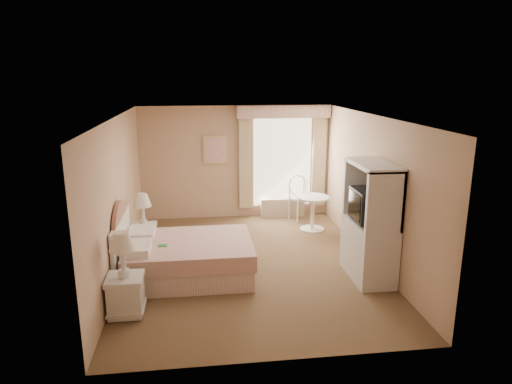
{
  "coord_description": "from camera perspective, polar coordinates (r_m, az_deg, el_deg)",
  "views": [
    {
      "loc": [
        -0.82,
        -7.21,
        3.14
      ],
      "look_at": [
        0.14,
        0.3,
        1.19
      ],
      "focal_mm": 32.0,
      "sensor_mm": 36.0,
      "label": 1
    }
  ],
  "objects": [
    {
      "name": "window",
      "position": [
        10.2,
        3.38,
        4.25
      ],
      "size": [
        2.05,
        0.22,
        2.51
      ],
      "color": "white",
      "rests_on": "room"
    },
    {
      "name": "armoire",
      "position": [
        7.38,
        14.05,
        -4.74
      ],
      "size": [
        0.56,
        1.12,
        1.86
      ],
      "color": "white",
      "rests_on": "room"
    },
    {
      "name": "framed_art",
      "position": [
        10.05,
        -5.13,
        5.28
      ],
      "size": [
        0.52,
        0.04,
        0.62
      ],
      "color": "#D1B481",
      "rests_on": "room"
    },
    {
      "name": "nightstand_far",
      "position": [
        8.52,
        -13.83,
        -4.7
      ],
      "size": [
        0.45,
        0.45,
        1.08
      ],
      "color": "white",
      "rests_on": "room"
    },
    {
      "name": "round_table",
      "position": [
        9.49,
        7.1,
        -1.96
      ],
      "size": [
        0.68,
        0.68,
        0.72
      ],
      "color": "silver",
      "rests_on": "room"
    },
    {
      "name": "nightstand_near",
      "position": [
        6.42,
        -16.05,
        -11.09
      ],
      "size": [
        0.48,
        0.48,
        1.15
      ],
      "color": "white",
      "rests_on": "room"
    },
    {
      "name": "room",
      "position": [
        7.5,
        -0.8,
        -0.17
      ],
      "size": [
        4.21,
        5.51,
        2.51
      ],
      "color": "brown",
      "rests_on": "ground"
    },
    {
      "name": "bed",
      "position": [
        7.43,
        -9.22,
        -7.98
      ],
      "size": [
        2.06,
        1.55,
        1.37
      ],
      "color": "tan",
      "rests_on": "room"
    },
    {
      "name": "cafe_chair",
      "position": [
        10.16,
        5.44,
        -0.25
      ],
      "size": [
        0.6,
        0.6,
        0.99
      ],
      "rotation": [
        0.0,
        0.0,
        0.32
      ],
      "color": "silver",
      "rests_on": "room"
    }
  ]
}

